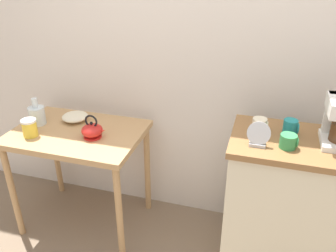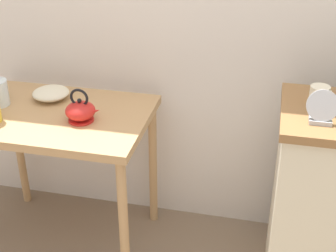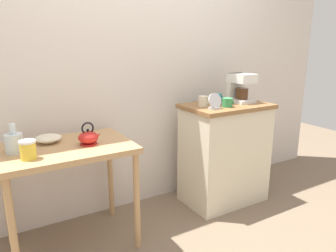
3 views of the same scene
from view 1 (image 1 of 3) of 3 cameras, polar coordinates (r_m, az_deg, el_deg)
ground_plane at (r=2.60m, az=0.89°, el=-18.87°), size 8.00×8.00×0.00m
back_wall at (r=2.31m, az=6.98°, el=15.13°), size 4.40×0.10×2.80m
wooden_table at (r=2.48m, az=-14.38°, el=-2.88°), size 0.88×0.61×0.77m
kitchen_counter at (r=2.30m, az=19.11°, el=-12.42°), size 0.77×0.50×0.93m
bowl_stoneware at (r=2.56m, az=-14.93°, el=1.47°), size 0.18×0.18×0.06m
teakettle at (r=2.30m, az=-12.24°, el=-0.69°), size 0.17×0.14×0.16m
glass_carafe_vase at (r=2.58m, az=-20.59°, el=1.71°), size 0.11×0.11×0.19m
canister_enamel at (r=2.44m, az=-21.65°, el=-0.28°), size 0.10×0.10×0.12m
mug_dark_teal at (r=2.07m, az=19.36°, el=-0.26°), size 0.09×0.08×0.09m
mug_tall_green at (r=1.94m, az=19.06°, el=-2.38°), size 0.09×0.09×0.08m
mug_small_cream at (r=2.05m, az=14.74°, el=0.06°), size 0.09×0.08×0.09m
table_clock at (r=1.90m, az=14.54°, el=-1.53°), size 0.12×0.06×0.13m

